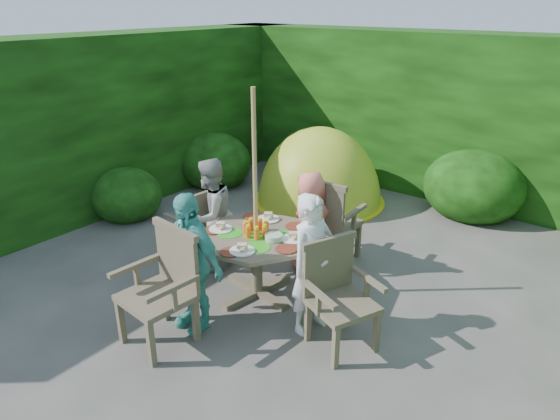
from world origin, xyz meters
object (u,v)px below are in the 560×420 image
Objects in this scene: child_front at (190,262)px; child_back at (310,223)px; garden_chair_right at (337,293)px; child_right at (312,265)px; dome_tent at (318,201)px; garden_chair_front at (164,285)px; patio_table at (257,244)px; garden_chair_left at (197,224)px; parasol_pole at (255,199)px; child_left at (211,216)px; garden_chair_back at (329,220)px.

child_back is at bearing 82.85° from child_front.
child_right is at bearing 107.13° from garden_chair_right.
dome_tent is at bearing 59.10° from garden_chair_right.
garden_chair_front is 0.75× the size of child_front.
garden_chair_right is 1.56m from garden_chair_front.
garden_chair_front reaches higher than patio_table.
garden_chair_front is 0.32m from child_front.
patio_table is at bearing 90.09° from child_right.
garden_chair_left reaches higher than patio_table.
child_front is (-0.92, -0.66, 0.00)m from child_right.
child_front is (-0.13, -0.79, -0.41)m from parasol_pole.
child_left is (-1.87, 0.29, 0.16)m from garden_chair_right.
child_back is at bearing 80.54° from parasol_pole.
garden_chair_left is 2.51m from dome_tent.
garden_chair_left is 0.65× the size of child_left.
child_right reaches higher than patio_table.
patio_table is 1.02× the size of child_front.
child_right reaches higher than garden_chair_back.
parasol_pole is 0.90m from child_right.
garden_chair_left is 0.63× the size of child_right.
child_left reaches higher than child_back.
garden_chair_left is 0.37× the size of dome_tent.
child_back is at bearing 120.83° from garden_chair_left.
child_back is at bearing 45.16° from child_right.
garden_chair_left is 1.55m from garden_chair_front.
child_back is (0.32, 1.86, 0.04)m from garden_chair_front.
child_front reaches higher than garden_chair_right.
child_back reaches higher than garden_chair_front.
child_front is (-0.14, -0.79, 0.09)m from patio_table.
garden_chair_back is 0.75× the size of child_front.
garden_chair_right is 1.11× the size of garden_chair_left.
child_left is (-0.99, -0.94, 0.12)m from garden_chair_back.
dome_tent reaches higher than garden_chair_back.
parasol_pole is at bearing -82.66° from dome_tent.
parasol_pole is at bearing 104.38° from garden_chair_right.
child_front is at bearing 135.16° from child_right.
patio_table is 0.81m from child_front.
child_back is at bearing 80.84° from patio_table.
child_left is 0.97× the size of child_front.
child_back is at bearing 119.93° from child_left.
child_front is 0.59× the size of dome_tent.
garden_chair_left is 0.83× the size of garden_chair_front.
garden_chair_right is 1.90m from child_left.
dome_tent is (-1.18, 1.58, -0.55)m from garden_chair_back.
garden_chair_left is (-2.17, 0.35, -0.05)m from garden_chair_right.
child_front is (-0.33, -1.86, 0.14)m from garden_chair_back.
child_front reaches higher than garden_chair_back.
dome_tent is at bearing -177.88° from garden_chair_left.
garden_chair_right is (1.09, -0.16, -0.59)m from parasol_pole.
garden_chair_right is at bearing -8.44° from parasol_pole.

